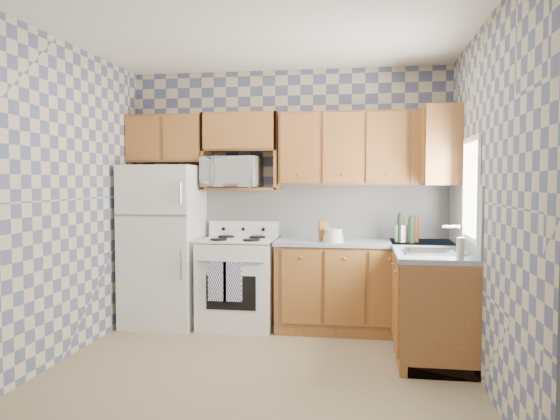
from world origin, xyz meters
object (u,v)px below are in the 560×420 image
Objects in this scene: microwave at (232,172)px; stove_body at (239,284)px; refrigerator at (163,245)px; electric_kettle at (402,233)px.

stove_body is at bearing -47.08° from microwave.
refrigerator is at bearing -165.76° from microwave.
stove_body is (0.80, 0.03, -0.39)m from refrigerator.
microwave is 1.86m from electric_kettle.
refrigerator reaches higher than electric_kettle.
refrigerator is 0.89m from stove_body.
stove_body is 1.53× the size of microwave.
electric_kettle is (1.66, -0.03, 0.55)m from stove_body.
electric_kettle is (2.46, -0.01, 0.16)m from refrigerator.
microwave is at bearing 129.83° from stove_body.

